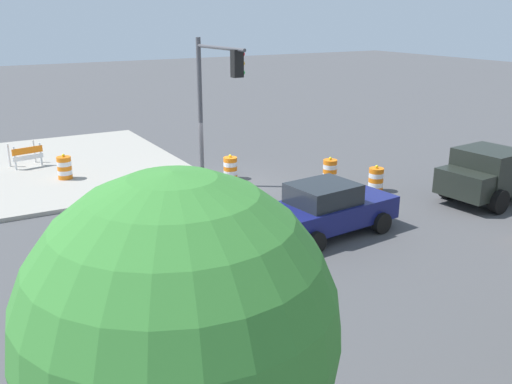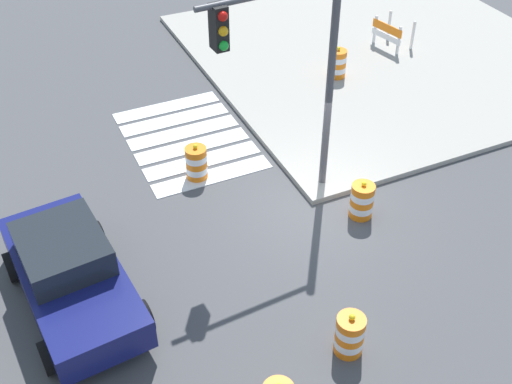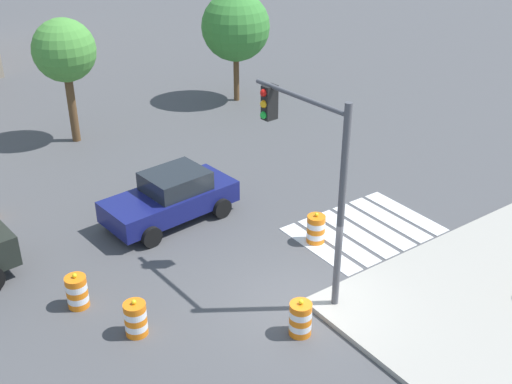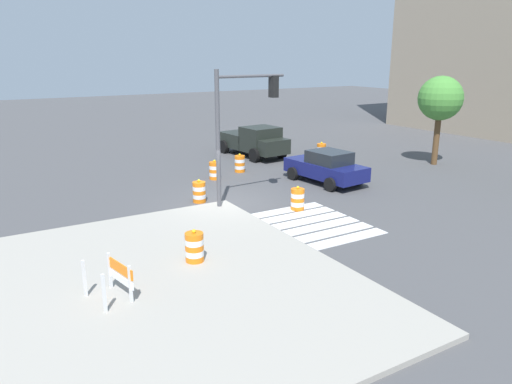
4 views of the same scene
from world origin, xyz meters
name	(u,v)px [view 1 (image 1 of 4)]	position (x,y,z in m)	size (l,w,h in m)	color
ground_plane	(223,187)	(0.00, 0.00, 0.00)	(120.00, 120.00, 0.00)	#474749
sidewalk_corner	(35,170)	(6.00, -6.00, 0.07)	(12.00, 12.00, 0.15)	#9E998E
crosswalk_stripes	(139,218)	(4.00, 1.80, 0.01)	(4.35, 3.20, 0.02)	silver
sports_car	(327,209)	(-0.62, 5.93, 0.81)	(4.46, 2.46, 1.63)	navy
pickup_truck	(497,173)	(-8.02, 6.18, 0.97)	(5.31, 2.73, 1.92)	black
traffic_barrel_near_corner	(330,171)	(-4.08, 1.46, 0.45)	(0.56, 0.56, 1.02)	orange
traffic_barrel_crosswalk_end	(230,168)	(-0.79, -0.88, 0.45)	(0.56, 0.56, 1.02)	orange
traffic_barrel_median_near	(191,200)	(2.27, 2.16, 0.45)	(0.56, 0.56, 1.02)	orange
traffic_barrel_far_curb	(376,180)	(-4.84, 3.34, 0.45)	(0.56, 0.56, 1.02)	orange
traffic_barrel_on_sidewalk	(65,168)	(5.19, -3.70, 0.60)	(0.56, 0.56, 1.02)	orange
construction_barricade	(26,154)	(6.22, -6.36, 0.72)	(1.37, 1.02, 1.00)	silver
traffic_light_pole	(215,89)	(0.52, 0.53, 3.91)	(0.55, 3.29, 5.50)	#4C4C51
street_tree_streetside_mid	(179,328)	(7.54, 14.35, 3.55)	(3.19, 3.19, 5.16)	brown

